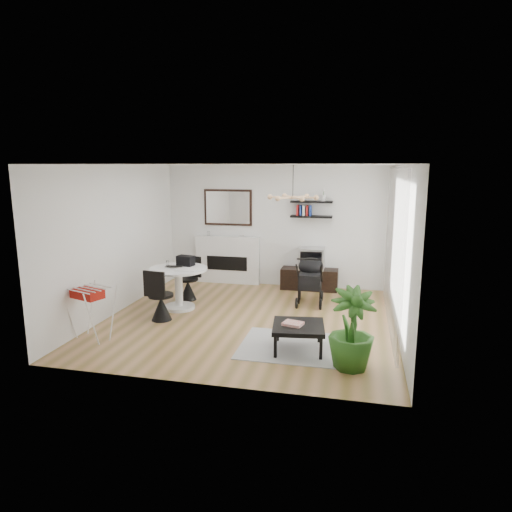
% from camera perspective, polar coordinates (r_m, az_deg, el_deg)
% --- Properties ---
extents(floor, '(5.00, 5.00, 0.00)m').
position_cam_1_polar(floor, '(8.16, -0.84, -7.95)').
color(floor, olive).
rests_on(floor, ground).
extents(ceiling, '(5.00, 5.00, 0.00)m').
position_cam_1_polar(ceiling, '(7.71, -0.90, 11.36)').
color(ceiling, white).
rests_on(ceiling, wall_back).
extents(wall_back, '(5.00, 0.00, 5.00)m').
position_cam_1_polar(wall_back, '(10.24, 2.45, 3.74)').
color(wall_back, white).
rests_on(wall_back, floor).
extents(wall_left, '(0.00, 5.00, 5.00)m').
position_cam_1_polar(wall_left, '(8.75, -16.99, 1.98)').
color(wall_left, white).
rests_on(wall_left, floor).
extents(wall_right, '(0.00, 5.00, 5.00)m').
position_cam_1_polar(wall_right, '(7.64, 17.68, 0.65)').
color(wall_right, white).
rests_on(wall_right, floor).
extents(sheer_curtain, '(0.04, 3.60, 2.60)m').
position_cam_1_polar(sheer_curtain, '(7.83, 16.83, 0.95)').
color(sheer_curtain, white).
rests_on(sheer_curtain, wall_right).
extents(fireplace, '(1.50, 0.17, 2.16)m').
position_cam_1_polar(fireplace, '(10.53, -3.55, 0.27)').
color(fireplace, white).
rests_on(fireplace, floor).
extents(shelf_lower, '(0.90, 0.25, 0.04)m').
position_cam_1_polar(shelf_lower, '(9.97, 6.93, 4.91)').
color(shelf_lower, black).
rests_on(shelf_lower, wall_back).
extents(shelf_upper, '(0.90, 0.25, 0.04)m').
position_cam_1_polar(shelf_upper, '(9.94, 6.97, 6.74)').
color(shelf_upper, black).
rests_on(shelf_upper, wall_back).
extents(pendant_lamp, '(0.90, 0.90, 0.10)m').
position_cam_1_polar(pendant_lamp, '(7.89, 4.62, 7.33)').
color(pendant_lamp, tan).
rests_on(pendant_lamp, ceiling).
extents(tv_console, '(1.23, 0.43, 0.46)m').
position_cam_1_polar(tv_console, '(10.12, 6.69, -2.87)').
color(tv_console, black).
rests_on(tv_console, floor).
extents(crt_tv, '(0.54, 0.47, 0.47)m').
position_cam_1_polar(crt_tv, '(10.01, 7.00, -0.30)').
color(crt_tv, '#B1B1B3').
rests_on(crt_tv, tv_console).
extents(dining_table, '(1.09, 1.09, 0.79)m').
position_cam_1_polar(dining_table, '(8.74, -9.64, -3.22)').
color(dining_table, white).
rests_on(dining_table, floor).
extents(laptop, '(0.36, 0.26, 0.03)m').
position_cam_1_polar(laptop, '(8.70, -10.29, -1.40)').
color(laptop, black).
rests_on(laptop, dining_table).
extents(black_bag, '(0.35, 0.25, 0.19)m').
position_cam_1_polar(black_bag, '(8.86, -8.79, -0.58)').
color(black_bag, black).
rests_on(black_bag, dining_table).
extents(newspaper, '(0.40, 0.34, 0.01)m').
position_cam_1_polar(newspaper, '(8.52, -8.69, -1.66)').
color(newspaper, white).
rests_on(newspaper, dining_table).
extents(drinking_glass, '(0.05, 0.05, 0.09)m').
position_cam_1_polar(drinking_glass, '(8.96, -11.00, -0.85)').
color(drinking_glass, white).
rests_on(drinking_glass, dining_table).
extents(chair_far, '(0.46, 0.47, 0.88)m').
position_cam_1_polar(chair_far, '(9.38, -8.43, -3.76)').
color(chair_far, black).
rests_on(chair_far, floor).
extents(chair_near, '(0.44, 0.46, 0.93)m').
position_cam_1_polar(chair_near, '(8.22, -11.84, -5.92)').
color(chair_near, black).
rests_on(chair_near, floor).
extents(drying_rack, '(0.70, 0.68, 0.84)m').
position_cam_1_polar(drying_rack, '(7.59, -19.90, -6.61)').
color(drying_rack, white).
rests_on(drying_rack, floor).
extents(stroller, '(0.54, 0.85, 1.01)m').
position_cam_1_polar(stroller, '(9.04, 6.78, -3.25)').
color(stroller, black).
rests_on(stroller, floor).
extents(rug, '(1.82, 1.32, 0.01)m').
position_cam_1_polar(rug, '(7.01, 5.66, -11.25)').
color(rug, '#989898').
rests_on(rug, floor).
extents(coffee_table, '(0.83, 0.83, 0.38)m').
position_cam_1_polar(coffee_table, '(6.79, 5.32, -8.89)').
color(coffee_table, black).
rests_on(coffee_table, rug).
extents(magazines, '(0.33, 0.28, 0.04)m').
position_cam_1_polar(magazines, '(6.75, 4.64, -8.42)').
color(magazines, '#BA3C2E').
rests_on(magazines, coffee_table).
extents(potted_plant, '(0.78, 0.78, 1.10)m').
position_cam_1_polar(potted_plant, '(6.26, 11.87, -8.92)').
color(potted_plant, '#265819').
rests_on(potted_plant, floor).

